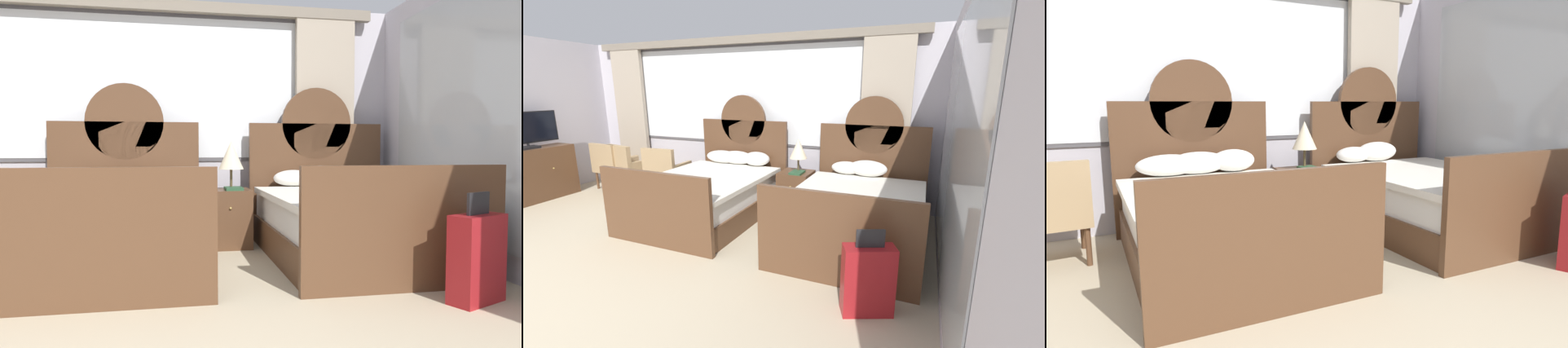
{
  "view_description": "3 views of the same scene",
  "coord_description": "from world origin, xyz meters",
  "views": [
    {
      "loc": [
        0.64,
        -1.3,
        1.04
      ],
      "look_at": [
        1.49,
        3.2,
        0.8
      ],
      "focal_mm": 32.47,
      "sensor_mm": 36.0,
      "label": 1
    },
    {
      "loc": [
        2.99,
        -1.06,
        1.84
      ],
      "look_at": [
        1.25,
        3.12,
        0.71
      ],
      "focal_mm": 23.42,
      "sensor_mm": 36.0,
      "label": 2
    },
    {
      "loc": [
        -0.85,
        -0.54,
        1.32
      ],
      "look_at": [
        0.86,
        2.81,
        0.71
      ],
      "focal_mm": 30.25,
      "sensor_mm": 36.0,
      "label": 3
    }
  ],
  "objects": [
    {
      "name": "book_on_nightstand",
      "position": [
        1.27,
        3.57,
        0.63
      ],
      "size": [
        0.18,
        0.26,
        0.03
      ],
      "color": "#285133",
      "rests_on": "nightstand_between_beds"
    },
    {
      "name": "bed_near_window",
      "position": [
        0.15,
        2.98,
        0.37
      ],
      "size": [
        1.58,
        2.22,
        1.75
      ],
      "color": "brown",
      "rests_on": "ground_plane"
    },
    {
      "name": "suitcase_on_floor",
      "position": [
        2.66,
        1.53,
        0.31
      ],
      "size": [
        0.46,
        0.33,
        0.75
      ],
      "color": "maroon",
      "rests_on": "ground_plane"
    },
    {
      "name": "tv_flatscreen",
      "position": [
        -3.0,
        2.42,
        1.2
      ],
      "size": [
        0.2,
        1.01,
        0.6
      ],
      "color": "black",
      "rests_on": "dresser_minibar"
    },
    {
      "name": "wall_right_mirror",
      "position": [
        3.27,
        1.82,
        1.35
      ],
      "size": [
        0.08,
        4.79,
        2.7
      ],
      "color": "silver",
      "rests_on": "ground_plane"
    },
    {
      "name": "wall_back_window",
      "position": [
        0.0,
        4.19,
        1.45
      ],
      "size": [
        6.48,
        0.22,
        2.7
      ],
      "color": "silver",
      "rests_on": "ground_plane"
    },
    {
      "name": "armchair_by_window_right",
      "position": [
        -2.41,
        3.49,
        0.47
      ],
      "size": [
        0.64,
        0.64,
        0.87
      ],
      "color": "tan",
      "rests_on": "ground_plane"
    },
    {
      "name": "armchair_by_window_centre",
      "position": [
        -1.99,
        3.49,
        0.47
      ],
      "size": [
        0.71,
        0.71,
        0.87
      ],
      "color": "tan",
      "rests_on": "ground_plane"
    },
    {
      "name": "table_lamp_on_nightstand",
      "position": [
        1.26,
        3.66,
        0.97
      ],
      "size": [
        0.27,
        0.27,
        0.51
      ],
      "color": "brown",
      "rests_on": "nightstand_between_beds"
    },
    {
      "name": "nightstand_between_beds",
      "position": [
        1.22,
        3.67,
        0.31
      ],
      "size": [
        0.47,
        0.5,
        0.61
      ],
      "color": "brown",
      "rests_on": "ground_plane"
    },
    {
      "name": "armchair_by_window_left",
      "position": [
        -1.15,
        3.49,
        0.47
      ],
      "size": [
        0.65,
        0.65,
        0.87
      ],
      "color": "tan",
      "rests_on": "ground_plane"
    },
    {
      "name": "bed_near_mirror",
      "position": [
        2.29,
        2.96,
        0.36
      ],
      "size": [
        1.58,
        2.22,
        1.75
      ],
      "color": "brown",
      "rests_on": "ground_plane"
    }
  ]
}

